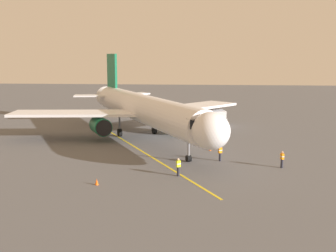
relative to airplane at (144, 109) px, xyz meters
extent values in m
plane|color=#565659|center=(-0.72, -0.77, -4.00)|extent=(220.00, 220.00, 0.00)
cube|color=yellow|center=(-0.14, 6.25, -4.00)|extent=(19.46, 35.18, 0.01)
cylinder|color=white|center=(-0.14, 0.25, 0.10)|extent=(19.69, 31.63, 3.80)
ellipsoid|color=white|center=(-8.89, 16.20, 0.10)|extent=(5.09, 5.24, 3.61)
cone|color=white|center=(8.77, -15.97, 0.10)|extent=(4.44, 4.28, 3.42)
cube|color=black|center=(-8.22, 14.97, 0.65)|extent=(3.60, 2.96, 0.90)
cube|color=white|center=(-5.82, -7.12, -0.50)|extent=(14.81, 16.49, 0.36)
cylinder|color=#146B47|center=(-4.74, -3.42, -2.00)|extent=(3.65, 4.09, 2.30)
cylinder|color=black|center=(-5.58, -1.89, -2.00)|extent=(1.94, 1.19, 2.10)
cube|color=white|center=(9.13, 1.09, -0.50)|extent=(17.54, 7.17, 0.36)
cylinder|color=#146B47|center=(5.43, 2.16, -2.00)|extent=(3.65, 4.09, 2.30)
cylinder|color=black|center=(4.59, 3.69, -2.00)|extent=(1.94, 1.19, 2.10)
cube|color=#146B47|center=(7.32, -13.34, 3.90)|extent=(2.63, 4.38, 7.20)
cube|color=white|center=(4.37, -14.62, 0.70)|extent=(6.13, 6.31, 0.24)
cube|color=white|center=(9.98, -11.54, 0.70)|extent=(6.74, 3.55, 0.24)
cylinder|color=slate|center=(-6.63, 12.08, -2.27)|extent=(0.24, 0.24, 2.77)
cylinder|color=black|center=(-6.63, 12.08, -3.65)|extent=(0.73, 0.83, 0.70)
cylinder|color=slate|center=(-0.97, -3.63, -2.07)|extent=(0.24, 0.24, 2.77)
cylinder|color=black|center=(-0.97, -3.63, -3.45)|extent=(0.92, 1.18, 1.10)
cylinder|color=slate|center=(3.59, -1.13, -2.07)|extent=(0.24, 0.24, 2.77)
cylinder|color=black|center=(3.59, -1.13, -3.45)|extent=(0.92, 1.18, 1.10)
cylinder|color=#23232D|center=(-9.97, 11.47, -3.56)|extent=(0.26, 0.26, 0.88)
cube|color=orange|center=(-9.97, 11.47, -2.82)|extent=(0.45, 0.41, 0.60)
cube|color=silver|center=(-9.97, 11.47, -2.82)|extent=(0.47, 0.43, 0.10)
sphere|color=tan|center=(-9.97, 11.47, -2.40)|extent=(0.22, 0.22, 0.22)
cylinder|color=#23232D|center=(-5.92, 17.56, -3.56)|extent=(0.26, 0.26, 0.88)
cube|color=#D8EA19|center=(-5.92, 17.56, -2.82)|extent=(0.45, 0.43, 0.60)
cube|color=silver|center=(-5.92, 17.56, -2.82)|extent=(0.47, 0.45, 0.10)
sphere|color=beige|center=(-5.92, 17.56, -2.40)|extent=(0.22, 0.22, 0.22)
cylinder|color=#23232D|center=(-16.07, 13.67, -3.56)|extent=(0.26, 0.26, 0.88)
cube|color=orange|center=(-16.07, 13.67, -2.82)|extent=(0.37, 0.44, 0.60)
cube|color=silver|center=(-16.07, 13.67, -2.82)|extent=(0.39, 0.47, 0.10)
sphere|color=tan|center=(-16.07, 13.67, -2.40)|extent=(0.22, 0.22, 0.22)
cube|color=#9E9EA3|center=(-10.60, -9.10, -2.98)|extent=(2.16, 2.00, 1.20)
cube|color=black|center=(-10.71, -8.41, -2.78)|extent=(1.70, 0.45, 0.70)
cube|color=silver|center=(-10.26, -11.02, -2.48)|extent=(2.58, 3.89, 2.20)
cylinder|color=black|center=(-11.28, -8.96, -3.58)|extent=(0.39, 0.87, 0.84)
cylinder|color=black|center=(-10.00, -8.74, -3.58)|extent=(0.39, 0.87, 0.84)
cylinder|color=black|center=(-10.74, -12.11, -3.58)|extent=(0.39, 0.87, 0.84)
cylinder|color=black|center=(-9.45, -11.89, -3.58)|extent=(0.39, 0.87, 0.84)
cone|color=#F2590F|center=(0.96, 20.94, -3.73)|extent=(0.32, 0.32, 0.55)
cone|color=#F2590F|center=(-8.95, 6.50, -3.73)|extent=(0.32, 0.32, 0.55)
camera|label=1|loc=(-8.47, 54.92, 7.01)|focal=44.35mm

